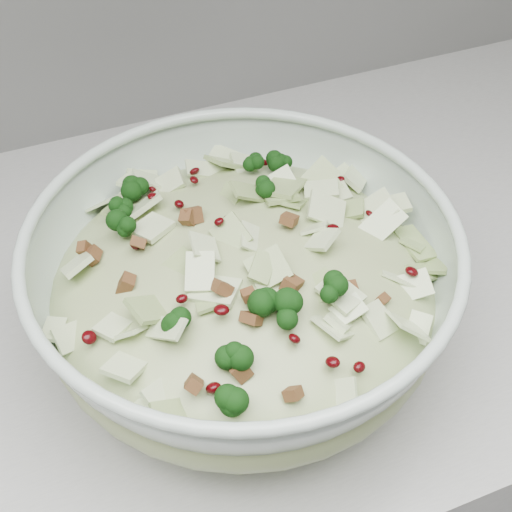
# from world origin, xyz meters

# --- Properties ---
(counter) EXTENTS (3.60, 0.60, 0.90)m
(counter) POSITION_xyz_m (0.00, 1.70, 0.45)
(counter) COLOR beige
(counter) RESTS_ON floor
(mixing_bowl) EXTENTS (0.37, 0.37, 0.14)m
(mixing_bowl) POSITION_xyz_m (-0.49, 1.60, 0.97)
(mixing_bowl) COLOR silver
(mixing_bowl) RESTS_ON counter
(salad) EXTENTS (0.42, 0.42, 0.14)m
(salad) POSITION_xyz_m (-0.49, 1.60, 0.99)
(salad) COLOR #A8B47B
(salad) RESTS_ON mixing_bowl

